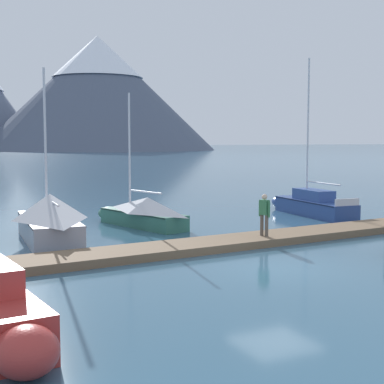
{
  "coord_description": "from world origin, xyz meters",
  "views": [
    {
      "loc": [
        -10.67,
        -15.23,
        4.18
      ],
      "look_at": [
        0.0,
        6.0,
        2.0
      ],
      "focal_mm": 54.09,
      "sensor_mm": 36.0,
      "label": 1
    }
  ],
  "objects": [
    {
      "name": "ground_plane",
      "position": [
        0.0,
        0.0,
        0.0
      ],
      "size": [
        700.0,
        700.0,
        0.0
      ],
      "primitive_type": "plane",
      "color": "#335B75"
    },
    {
      "name": "person_on_dock",
      "position": [
        2.22,
        3.96,
        1.26
      ],
      "size": [
        0.3,
        0.58,
        1.69
      ],
      "color": "brown",
      "rests_on": "dock"
    },
    {
      "name": "sailboat_far_berth",
      "position": [
        9.51,
        10.38,
        0.57
      ],
      "size": [
        2.12,
        7.22,
        8.62
      ],
      "color": "navy",
      "rests_on": "ground"
    },
    {
      "name": "sailboat_second_berth",
      "position": [
        -5.38,
        8.46,
        0.93
      ],
      "size": [
        2.5,
        6.83,
        7.09
      ],
      "color": "#93939E",
      "rests_on": "ground"
    },
    {
      "name": "mountain_shoulder_ridge",
      "position": [
        58.85,
        204.83,
        22.75
      ],
      "size": [
        91.29,
        91.29,
        44.09
      ],
      "color": "#4C566B",
      "rests_on": "ground"
    },
    {
      "name": "dock",
      "position": [
        0.0,
        4.0,
        0.15
      ],
      "size": [
        24.74,
        3.91,
        0.3
      ],
      "color": "brown",
      "rests_on": "ground"
    },
    {
      "name": "sailboat_mid_dock_port",
      "position": [
        -0.5,
        10.39,
        0.7
      ],
      "size": [
        2.87,
        6.23,
        6.41
      ],
      "color": "#336B56",
      "rests_on": "ground"
    }
  ]
}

